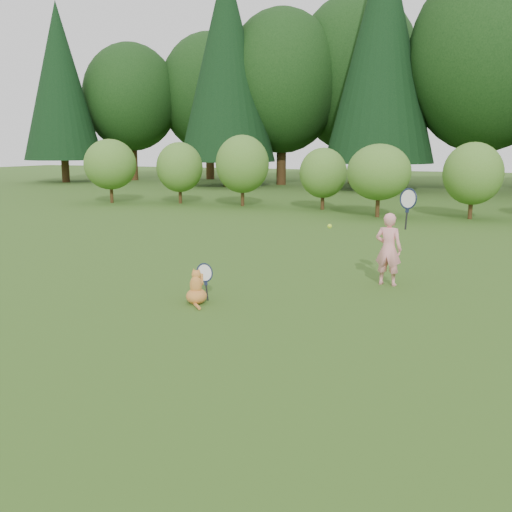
% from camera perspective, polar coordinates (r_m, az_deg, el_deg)
% --- Properties ---
extents(ground, '(100.00, 100.00, 0.00)m').
position_cam_1_polar(ground, '(8.62, -3.35, -5.41)').
color(ground, '#2E5116').
rests_on(ground, ground).
extents(shrub_row, '(28.00, 3.00, 2.80)m').
position_cam_1_polar(shrub_row, '(20.74, 13.14, 7.85)').
color(shrub_row, '#467725').
rests_on(shrub_row, ground).
extents(woodland_backdrop, '(48.00, 10.00, 15.00)m').
position_cam_1_polar(woodland_backdrop, '(31.02, 17.25, 19.92)').
color(woodland_backdrop, black).
rests_on(woodland_backdrop, ground).
extents(child, '(0.73, 0.43, 1.93)m').
position_cam_1_polar(child, '(10.25, 13.17, 0.84)').
color(child, pink).
rests_on(child, ground).
extents(cat, '(0.51, 0.85, 0.73)m').
position_cam_1_polar(cat, '(8.96, -5.96, -2.94)').
color(cat, '#C07924').
rests_on(cat, ground).
extents(tennis_ball, '(0.07, 0.07, 0.07)m').
position_cam_1_polar(tennis_ball, '(9.44, 7.38, 2.97)').
color(tennis_ball, '#9DD919').
rests_on(tennis_ball, ground).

